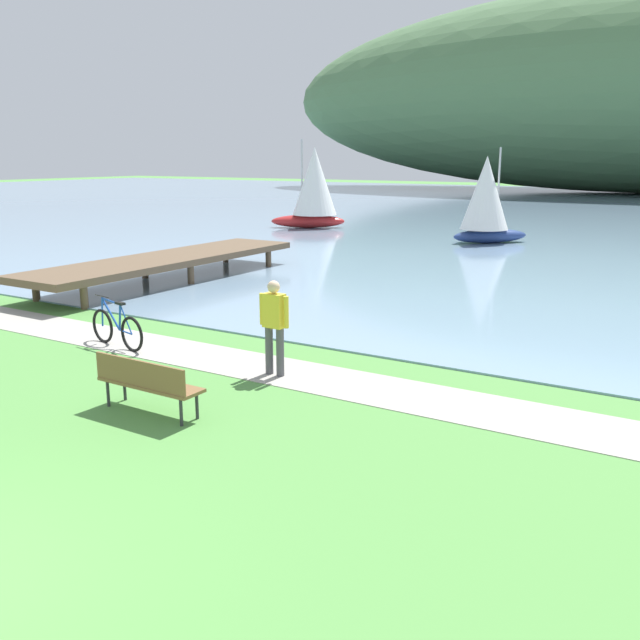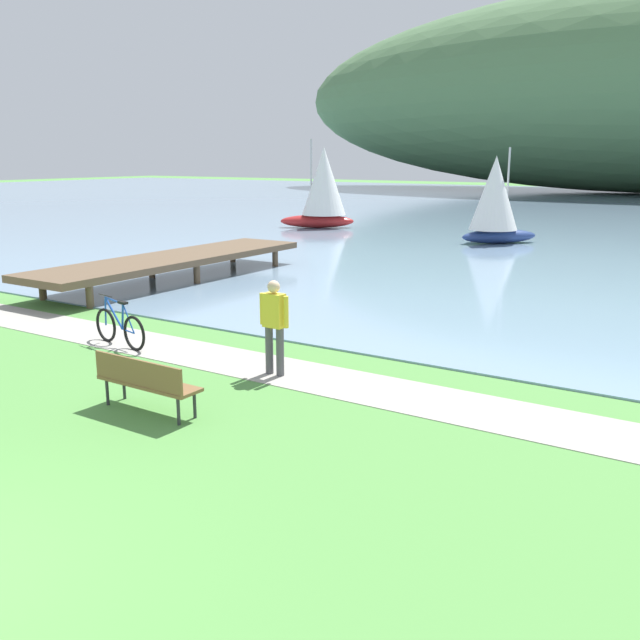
{
  "view_description": "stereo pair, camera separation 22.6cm",
  "coord_description": "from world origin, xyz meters",
  "px_view_note": "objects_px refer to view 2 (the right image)",
  "views": [
    {
      "loc": [
        6.18,
        -2.43,
        3.8
      ],
      "look_at": [
        -0.05,
        7.67,
        1.0
      ],
      "focal_mm": 39.03,
      "sensor_mm": 36.0,
      "label": 1
    },
    {
      "loc": [
        6.37,
        -2.3,
        3.8
      ],
      "look_at": [
        -0.05,
        7.67,
        1.0
      ],
      "focal_mm": 39.03,
      "sensor_mm": 36.0,
      "label": 2
    }
  ],
  "objects_px": {
    "park_bench_near_camera": "(145,380)",
    "sailboat_toward_hillside": "(495,199)",
    "bicycle_leaning_near_bench": "(120,327)",
    "person_at_shoreline": "(274,322)",
    "sailboat_nearest_to_shore": "(323,187)"
  },
  "relations": [
    {
      "from": "sailboat_nearest_to_shore",
      "to": "sailboat_toward_hillside",
      "type": "distance_m",
      "value": 10.26
    },
    {
      "from": "park_bench_near_camera",
      "to": "sailboat_toward_hillside",
      "type": "distance_m",
      "value": 23.22
    },
    {
      "from": "bicycle_leaning_near_bench",
      "to": "sailboat_nearest_to_shore",
      "type": "xyz_separation_m",
      "value": [
        -9.38,
        22.43,
        1.83
      ]
    },
    {
      "from": "bicycle_leaning_near_bench",
      "to": "park_bench_near_camera",
      "type": "bearing_deg",
      "value": -36.26
    },
    {
      "from": "bicycle_leaning_near_bench",
      "to": "sailboat_nearest_to_shore",
      "type": "bearing_deg",
      "value": 112.7
    },
    {
      "from": "park_bench_near_camera",
      "to": "sailboat_toward_hillside",
      "type": "bearing_deg",
      "value": 96.4
    },
    {
      "from": "park_bench_near_camera",
      "to": "bicycle_leaning_near_bench",
      "type": "bearing_deg",
      "value": 143.74
    },
    {
      "from": "park_bench_near_camera",
      "to": "person_at_shoreline",
      "type": "height_order",
      "value": "person_at_shoreline"
    },
    {
      "from": "person_at_shoreline",
      "to": "sailboat_toward_hillside",
      "type": "bearing_deg",
      "value": 98.64
    },
    {
      "from": "sailboat_nearest_to_shore",
      "to": "person_at_shoreline",
      "type": "bearing_deg",
      "value": -59.35
    },
    {
      "from": "park_bench_near_camera",
      "to": "sailboat_toward_hillside",
      "type": "relative_size",
      "value": 0.44
    },
    {
      "from": "park_bench_near_camera",
      "to": "person_at_shoreline",
      "type": "relative_size",
      "value": 1.06
    },
    {
      "from": "sailboat_nearest_to_shore",
      "to": "park_bench_near_camera",
      "type": "bearing_deg",
      "value": -62.98
    },
    {
      "from": "bicycle_leaning_near_bench",
      "to": "sailboat_toward_hillside",
      "type": "bearing_deg",
      "value": 88.03
    },
    {
      "from": "person_at_shoreline",
      "to": "bicycle_leaning_near_bench",
      "type": "bearing_deg",
      "value": -177.59
    }
  ]
}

